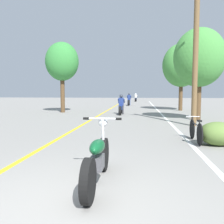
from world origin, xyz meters
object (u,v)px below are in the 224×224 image
at_px(roadside_tree_right_near, 199,58).
at_px(bicycle_parked, 196,131).
at_px(motorcycle_rider_mid, 129,101).
at_px(motorcycle_rider_lead, 121,107).
at_px(motorcycle_foreground, 98,158).
at_px(roadside_tree_left, 62,62).
at_px(utility_pole, 196,53).
at_px(motorcycle_rider_far, 136,98).
at_px(roadside_tree_right_far, 181,65).

relative_size(roadside_tree_right_near, bicycle_parked, 2.97).
bearing_deg(motorcycle_rider_mid, motorcycle_rider_lead, -90.30).
bearing_deg(motorcycle_foreground, motorcycle_rider_mid, 91.27).
height_order(roadside_tree_left, motorcycle_rider_lead, roadside_tree_left).
bearing_deg(utility_pole, motorcycle_rider_lead, 125.24).
xyz_separation_m(roadside_tree_left, motorcycle_foreground, (5.16, -13.66, -3.39)).
bearing_deg(motorcycle_rider_mid, bicycle_parked, -81.47).
bearing_deg(motorcycle_rider_far, bicycle_parked, -85.66).
height_order(roadside_tree_right_near, roadside_tree_right_far, roadside_tree_right_far).
bearing_deg(motorcycle_rider_far, utility_pole, -83.62).
relative_size(roadside_tree_right_far, roadside_tree_left, 1.05).
bearing_deg(roadside_tree_right_far, bicycle_parked, -97.38).
bearing_deg(roadside_tree_right_near, roadside_tree_left, 156.02).
height_order(utility_pole, roadside_tree_left, utility_pole).
bearing_deg(utility_pole, roadside_tree_right_far, 84.20).
distance_m(motorcycle_rider_far, bicycle_parked, 31.70).
height_order(utility_pole, roadside_tree_right_far, utility_pole).
xyz_separation_m(roadside_tree_right_far, motorcycle_rider_far, (-4.08, 18.66, -3.26)).
xyz_separation_m(motorcycle_rider_lead, motorcycle_rider_far, (0.65, 22.63, -0.02)).
distance_m(motorcycle_rider_mid, bicycle_parked, 20.19).
relative_size(utility_pole, motorcycle_rider_lead, 3.04).
bearing_deg(roadside_tree_right_near, roadside_tree_right_far, 88.12).
distance_m(utility_pole, roadside_tree_right_near, 2.42).
xyz_separation_m(motorcycle_rider_lead, motorcycle_rider_mid, (0.06, 10.99, 0.00)).
distance_m(roadside_tree_right_far, bicycle_parked, 13.49).
bearing_deg(motorcycle_foreground, roadside_tree_right_far, 76.01).
height_order(roadside_tree_right_near, motorcycle_foreground, roadside_tree_right_near).
height_order(motorcycle_rider_mid, motorcycle_rider_far, motorcycle_rider_mid).
distance_m(roadside_tree_left, bicycle_parked, 13.02).
relative_size(roadside_tree_right_near, motorcycle_rider_lead, 2.35).
relative_size(roadside_tree_left, motorcycle_rider_lead, 2.48).
distance_m(motorcycle_rider_lead, motorcycle_rider_mid, 10.99).
relative_size(utility_pole, motorcycle_rider_mid, 3.24).
relative_size(utility_pole, motorcycle_rider_far, 3.32).
xyz_separation_m(roadside_tree_left, bicycle_parked, (7.63, -9.97, -3.47)).
xyz_separation_m(roadside_tree_right_near, bicycle_parked, (-1.45, -5.93, -3.05)).
height_order(motorcycle_rider_lead, motorcycle_rider_far, motorcycle_rider_lead).
bearing_deg(roadside_tree_right_near, motorcycle_rider_mid, 107.56).
xyz_separation_m(roadside_tree_right_far, motorcycle_rider_mid, (-4.67, 7.02, -3.24)).
height_order(motorcycle_rider_mid, bicycle_parked, motorcycle_rider_mid).
relative_size(roadside_tree_right_far, motorcycle_foreground, 2.66).
height_order(roadside_tree_right_far, bicycle_parked, roadside_tree_right_far).
bearing_deg(motorcycle_rider_far, motorcycle_rider_lead, -91.66).
bearing_deg(motorcycle_rider_lead, motorcycle_rider_far, 88.34).
bearing_deg(motorcycle_rider_mid, roadside_tree_right_far, -56.36).
xyz_separation_m(motorcycle_foreground, motorcycle_rider_far, (0.07, 35.30, 0.08)).
relative_size(roadside_tree_right_far, motorcycle_rider_mid, 2.79).
bearing_deg(utility_pole, bicycle_parked, -101.36).
relative_size(motorcycle_rider_lead, motorcycle_rider_mid, 1.07).
xyz_separation_m(roadside_tree_right_near, motorcycle_rider_far, (-3.85, 25.68, -2.90)).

